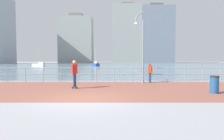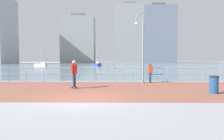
% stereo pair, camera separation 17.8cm
% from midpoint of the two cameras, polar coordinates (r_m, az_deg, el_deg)
% --- Properties ---
extents(ground, '(220.00, 220.00, 0.00)m').
position_cam_midpoint_polar(ground, '(48.93, -1.65, 0.91)').
color(ground, '#9E9EA3').
extents(brick_paving, '(28.00, 7.57, 0.01)m').
position_cam_midpoint_polar(brick_paving, '(12.18, -6.40, -5.42)').
color(brick_paving, '#935647').
rests_on(brick_paving, ground).
extents(harbor_water, '(180.00, 88.00, 0.00)m').
position_cam_midpoint_polar(harbor_water, '(60.80, -1.35, 1.32)').
color(harbor_water, '#6B899E').
rests_on(harbor_water, ground).
extents(waterfront_railing, '(25.25, 0.06, 1.14)m').
position_cam_midpoint_polar(waterfront_railing, '(15.85, -4.91, -0.61)').
color(waterfront_railing, '#8C99A3').
rests_on(waterfront_railing, ground).
extents(lamppost, '(0.82, 0.36, 5.32)m').
position_cam_midpoint_polar(lamppost, '(15.34, 7.81, 7.32)').
color(lamppost, gray).
rests_on(lamppost, ground).
extents(skateboarder, '(0.41, 0.55, 1.73)m').
position_cam_midpoint_polar(skateboarder, '(12.52, -11.10, -0.44)').
color(skateboarder, black).
rests_on(skateboarder, ground).
extents(bystander, '(0.29, 0.56, 1.51)m').
position_cam_midpoint_polar(bystander, '(15.70, 10.35, -0.36)').
color(bystander, navy).
rests_on(bystander, ground).
extents(trash_bin, '(0.46, 0.46, 0.93)m').
position_cam_midpoint_polar(trash_bin, '(11.82, 26.62, -3.69)').
color(trash_bin, navy).
rests_on(trash_bin, ground).
extents(sailboat_teal, '(3.45, 1.76, 4.63)m').
position_cam_midpoint_polar(sailboat_teal, '(55.74, -20.22, 1.44)').
color(sailboat_teal, white).
rests_on(sailboat_teal, ground).
extents(sailboat_blue, '(2.62, 3.50, 4.82)m').
position_cam_midpoint_polar(sailboat_blue, '(55.59, -4.93, 1.62)').
color(sailboat_blue, '#284799').
rests_on(sailboat_blue, ground).
extents(tower_steel, '(16.37, 10.64, 24.79)m').
position_cam_midpoint_polar(tower_steel, '(103.94, -10.25, 8.35)').
color(tower_steel, '#939993').
rests_on(tower_steel, ground).
extents(tower_glass, '(15.81, 14.88, 29.23)m').
position_cam_midpoint_polar(tower_glass, '(104.40, 12.02, 9.53)').
color(tower_glass, slate).
rests_on(tower_glass, ground).
extents(tower_beige, '(14.60, 16.81, 30.05)m').
position_cam_midpoint_polar(tower_beige, '(104.01, 4.12, 9.84)').
color(tower_beige, '#939993').
rests_on(tower_beige, ground).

